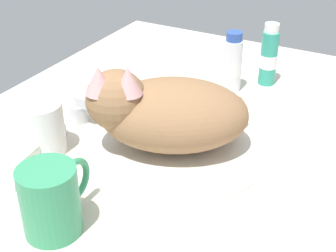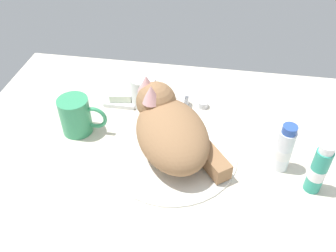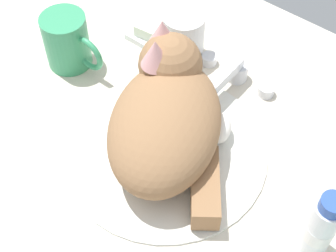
% 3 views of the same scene
% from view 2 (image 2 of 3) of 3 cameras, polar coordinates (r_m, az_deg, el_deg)
% --- Properties ---
extents(ground_plane, '(1.10, 0.83, 0.03)m').
position_cam_2_polar(ground_plane, '(0.89, 0.60, -5.19)').
color(ground_plane, beige).
extents(sink_basin, '(0.32, 0.32, 0.01)m').
position_cam_2_polar(sink_basin, '(0.88, 0.61, -4.32)').
color(sink_basin, silver).
rests_on(sink_basin, ground_plane).
extents(faucet, '(0.15, 0.11, 0.05)m').
position_cam_2_polar(faucet, '(1.00, 2.23, 3.93)').
color(faucet, silver).
rests_on(faucet, ground_plane).
extents(cat, '(0.27, 0.29, 0.15)m').
position_cam_2_polar(cat, '(0.85, 0.27, -0.25)').
color(cat, '#936B47').
rests_on(cat, sink_basin).
extents(coffee_mug, '(0.12, 0.08, 0.10)m').
position_cam_2_polar(coffee_mug, '(0.94, -14.38, 1.60)').
color(coffee_mug, '#389966').
rests_on(coffee_mug, ground_plane).
extents(rinse_cup, '(0.07, 0.07, 0.09)m').
position_cam_2_polar(rinse_cup, '(1.01, -3.93, 5.61)').
color(rinse_cup, white).
rests_on(rinse_cup, ground_plane).
extents(soap_dish, '(0.09, 0.06, 0.01)m').
position_cam_2_polar(soap_dish, '(1.05, -7.43, 4.06)').
color(soap_dish, white).
rests_on(soap_dish, ground_plane).
extents(soap_bar, '(0.07, 0.05, 0.02)m').
position_cam_2_polar(soap_bar, '(1.04, -7.51, 4.82)').
color(soap_bar, silver).
rests_on(soap_bar, soap_dish).
extents(toothpaste_bottle, '(0.04, 0.04, 0.13)m').
position_cam_2_polar(toothpaste_bottle, '(0.85, 18.02, -3.53)').
color(toothpaste_bottle, white).
rests_on(toothpaste_bottle, ground_plane).
extents(mouthwash_bottle, '(0.04, 0.04, 0.13)m').
position_cam_2_polar(mouthwash_bottle, '(0.83, 22.90, -6.43)').
color(mouthwash_bottle, teal).
rests_on(mouthwash_bottle, ground_plane).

